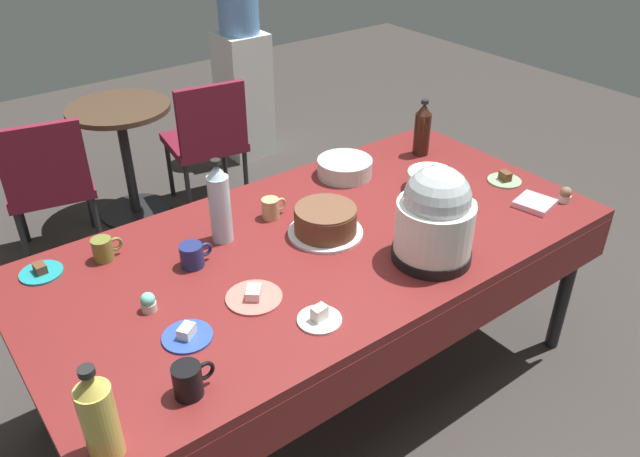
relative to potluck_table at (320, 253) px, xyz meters
The scene contains 27 objects.
ground 0.69m from the potluck_table, ahead, with size 9.00×9.00×0.00m, color #383330.
potluck_table is the anchor object (origin of this frame).
frosted_layer_cake 0.13m from the potluck_table, 26.89° to the left, with size 0.29×0.29×0.11m.
slow_cooker 0.48m from the potluck_table, 54.08° to the right, with size 0.29×0.29×0.36m.
glass_salad_bowl 0.55m from the potluck_table, 41.11° to the left, with size 0.25×0.25×0.08m, color #B2C6BC.
ceramic_snack_bowl 0.64m from the potluck_table, ahead, with size 0.20×0.20×0.08m, color silver.
dessert_plate_white 0.47m from the potluck_table, 127.36° to the right, with size 0.14×0.14×0.06m.
dessert_plate_sage 0.95m from the potluck_table, ahead, with size 0.15×0.15×0.05m.
dessert_plate_coral 0.42m from the potluck_table, 158.60° to the right, with size 0.19×0.19×0.04m.
dessert_plate_cobalt 0.68m from the potluck_table, 163.59° to the right, with size 0.16×0.16×0.04m.
dessert_plate_teal 1.00m from the potluck_table, 155.45° to the left, with size 0.15×0.15×0.04m.
cupcake_lemon 0.64m from the potluck_table, 19.63° to the right, with size 0.05×0.05×0.07m.
cupcake_cocoa 1.07m from the potluck_table, 21.10° to the right, with size 0.05×0.05×0.07m.
cupcake_berry 0.55m from the potluck_table, 16.00° to the right, with size 0.05×0.05×0.07m.
cupcake_vanilla 0.70m from the potluck_table, behind, with size 0.05×0.05×0.07m.
soda_bottle_water 0.43m from the potluck_table, 142.14° to the left, with size 0.08×0.08×0.33m.
soda_bottle_ginger_ale 1.12m from the potluck_table, 155.66° to the right, with size 0.09×0.09×0.29m.
soda_bottle_cola 0.92m from the potluck_table, 20.47° to the left, with size 0.08×0.08×0.27m.
coffee_mug_tan 0.28m from the potluck_table, 102.21° to the left, with size 0.11×0.07×0.08m.
coffee_mug_navy 0.49m from the potluck_table, 163.21° to the left, with size 0.12×0.08×0.09m.
coffee_mug_olive 0.79m from the potluck_table, 152.23° to the left, with size 0.11×0.07×0.09m.
coffee_mug_black 0.86m from the potluck_table, 151.83° to the right, with size 0.12×0.08×0.10m.
paper_napkin_stack 0.93m from the potluck_table, 20.95° to the right, with size 0.14×0.14×0.02m, color pink.
maroon_chair_left 1.76m from the potluck_table, 108.81° to the left, with size 0.52×0.52×0.85m.
maroon_chair_right 1.71m from the potluck_table, 76.80° to the left, with size 0.50×0.50×0.85m.
round_cafe_table 1.89m from the potluck_table, 91.52° to the left, with size 0.60×0.60×0.72m.
water_cooler 2.44m from the potluck_table, 65.95° to the left, with size 0.32×0.32×1.24m.
Camera 1 is at (-1.20, -1.58, 2.04)m, focal length 35.17 mm.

